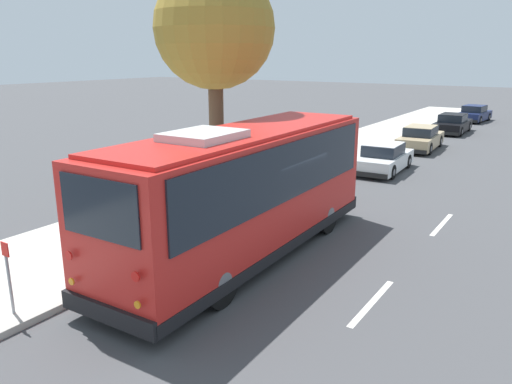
{
  "coord_description": "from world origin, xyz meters",
  "views": [
    {
      "loc": [
        -10.89,
        -6.82,
        5.03
      ],
      "look_at": [
        0.48,
        0.61,
        1.3
      ],
      "focal_mm": 35.0,
      "sensor_mm": 36.0,
      "label": 1
    }
  ],
  "objects": [
    {
      "name": "lane_stripe_mid",
      "position": [
        -1.59,
        -3.66,
        0.0
      ],
      "size": [
        2.4,
        0.14,
        0.01
      ],
      "primitive_type": "cube",
      "color": "silver",
      "rests_on": "ground"
    },
    {
      "name": "ground_plane",
      "position": [
        0.0,
        0.0,
        0.0
      ],
      "size": [
        160.0,
        160.0,
        0.0
      ],
      "primitive_type": "plane",
      "color": "#474749"
    },
    {
      "name": "parked_sedan_white",
      "position": [
        10.47,
        0.35,
        0.59
      ],
      "size": [
        4.24,
        1.86,
        1.28
      ],
      "rotation": [
        0.0,
        0.0,
        0.04
      ],
      "color": "silver",
      "rests_on": "ground"
    },
    {
      "name": "curb_strip",
      "position": [
        0.0,
        1.56,
        0.07
      ],
      "size": [
        80.0,
        0.14,
        0.15
      ],
      "primitive_type": "cube",
      "color": "#AAA69D",
      "rests_on": "ground"
    },
    {
      "name": "sidewalk_slab",
      "position": [
        0.0,
        3.83,
        0.07
      ],
      "size": [
        80.0,
        4.4,
        0.15
      ],
      "primitive_type": "cube",
      "color": "beige",
      "rests_on": "ground"
    },
    {
      "name": "parked_sedan_black",
      "position": [
        24.22,
        0.41,
        0.59
      ],
      "size": [
        4.53,
        1.87,
        1.28
      ],
      "rotation": [
        0.0,
        0.0,
        0.01
      ],
      "color": "black",
      "rests_on": "ground"
    },
    {
      "name": "sign_post_near",
      "position": [
        -6.12,
        1.98,
        0.91
      ],
      "size": [
        0.06,
        0.22,
        1.48
      ],
      "color": "gray",
      "rests_on": "sidewalk_slab"
    },
    {
      "name": "sign_post_far",
      "position": [
        -4.74,
        1.98,
        0.83
      ],
      "size": [
        0.06,
        0.06,
        1.37
      ],
      "color": "gray",
      "rests_on": "sidewalk_slab"
    },
    {
      "name": "shuttle_bus",
      "position": [
        -0.93,
        0.01,
        1.85
      ],
      "size": [
        9.41,
        2.78,
        3.44
      ],
      "rotation": [
        0.0,
        0.0,
        0.02
      ],
      "color": "red",
      "rests_on": "ground"
    },
    {
      "name": "street_tree",
      "position": [
        2.17,
        3.2,
        6.06
      ],
      "size": [
        3.79,
        3.79,
        8.16
      ],
      "color": "brown",
      "rests_on": "sidewalk_slab"
    },
    {
      "name": "parked_sedan_navy",
      "position": [
        31.37,
        0.35,
        0.58
      ],
      "size": [
        4.3,
        2.02,
        1.27
      ],
      "rotation": [
        0.0,
        0.0,
        -0.08
      ],
      "color": "#19234C",
      "rests_on": "ground"
    },
    {
      "name": "parked_sedan_tan",
      "position": [
        16.83,
        0.49,
        0.61
      ],
      "size": [
        4.6,
        1.94,
        1.31
      ],
      "rotation": [
        0.0,
        0.0,
        0.05
      ],
      "color": "tan",
      "rests_on": "ground"
    },
    {
      "name": "lane_stripe_ahead",
      "position": [
        4.41,
        -3.66,
        0.0
      ],
      "size": [
        2.4,
        0.14,
        0.01
      ],
      "primitive_type": "cube",
      "color": "silver",
      "rests_on": "ground"
    }
  ]
}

